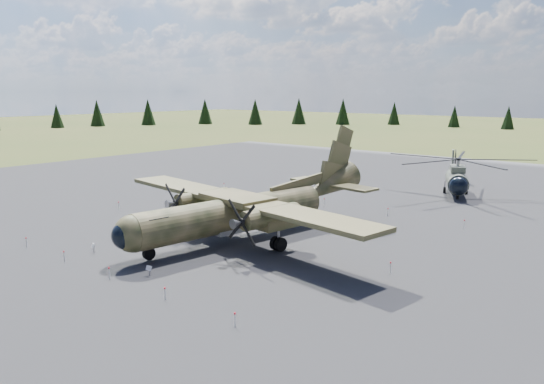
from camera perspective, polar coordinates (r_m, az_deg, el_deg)
The scene contains 8 objects.
ground at distance 48.62m, azimuth -5.02°, elevation -4.57°, with size 500.00×500.00×0.00m, color brown.
apron at distance 55.95m, azimuth 2.18°, elevation -2.50°, with size 120.00×120.00×0.04m, color #58585C.
transport_plane at distance 46.71m, azimuth -2.70°, elevation -1.53°, with size 30.52×27.52×10.04m.
helicopter_near at distance 70.10m, azimuth 19.32°, elevation 2.39°, with size 24.54×24.54×4.73m.
info_placard_left at distance 45.38m, azimuth -18.68°, elevation -5.58°, with size 0.51×0.32×0.74m.
info_placard_right at distance 38.73m, azimuth -13.09°, elevation -8.08°, with size 0.49×0.25×0.75m.
barrier_fence at distance 48.75m, azimuth -5.48°, elevation -3.92°, with size 33.12×29.62×0.85m.
treeline at distance 47.71m, azimuth -4.93°, elevation 1.09°, with size 347.63×337.28×10.91m.
Camera 1 is at (33.02, -33.31, 12.81)m, focal length 35.00 mm.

